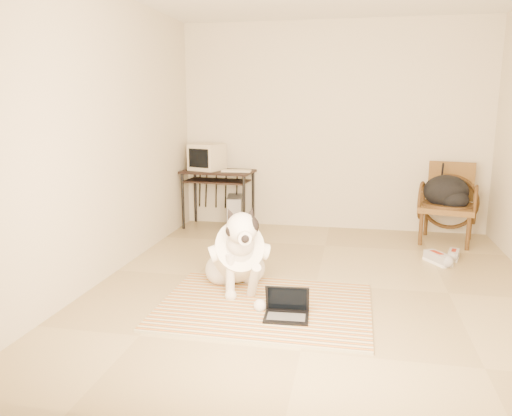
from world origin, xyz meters
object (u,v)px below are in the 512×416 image
(dog, at_px, (238,255))
(backpack, at_px, (448,193))
(computer_desk, at_px, (218,179))
(pc_tower, at_px, (235,212))
(laptop, at_px, (287,310))
(crt_monitor, at_px, (207,157))
(rattan_chair, at_px, (448,203))

(dog, distance_m, backpack, 2.92)
(computer_desk, height_order, backpack, backpack)
(computer_desk, xyz_separation_m, pc_tower, (0.21, 0.06, -0.45))
(laptop, xyz_separation_m, computer_desk, (-1.32, 2.77, 0.59))
(backpack, bearing_deg, crt_monitor, 175.22)
(rattan_chair, bearing_deg, dog, -134.85)
(rattan_chair, xyz_separation_m, backpack, (-0.03, -0.09, 0.14))
(pc_tower, bearing_deg, dog, -75.64)
(laptop, relative_size, backpack, 0.68)
(dog, bearing_deg, backpack, 44.36)
(backpack, bearing_deg, pc_tower, 174.18)
(crt_monitor, bearing_deg, pc_tower, 2.76)
(laptop, distance_m, crt_monitor, 3.29)
(pc_tower, height_order, backpack, backpack)
(rattan_chair, bearing_deg, computer_desk, 177.52)
(rattan_chair, relative_size, backpack, 1.82)
(pc_tower, bearing_deg, crt_monitor, -177.24)
(laptop, distance_m, backpack, 3.04)
(computer_desk, distance_m, crt_monitor, 0.33)
(crt_monitor, relative_size, rattan_chair, 0.51)
(computer_desk, xyz_separation_m, crt_monitor, (-0.16, 0.04, 0.28))
(pc_tower, relative_size, backpack, 0.93)
(computer_desk, relative_size, crt_monitor, 1.98)
(crt_monitor, xyz_separation_m, rattan_chair, (3.08, -0.17, -0.47))
(dog, height_order, pc_tower, dog)
(crt_monitor, relative_size, pc_tower, 1.01)
(dog, relative_size, crt_monitor, 2.11)
(backpack, bearing_deg, dog, -135.64)
(dog, xyz_separation_m, computer_desk, (-0.81, 2.25, 0.33))
(computer_desk, bearing_deg, laptop, -64.56)
(computer_desk, height_order, pc_tower, computer_desk)
(computer_desk, height_order, rattan_chair, rattan_chair)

